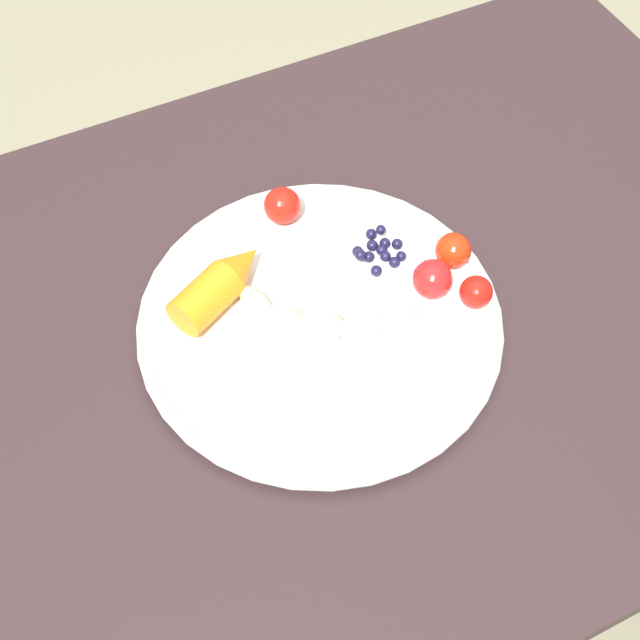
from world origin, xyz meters
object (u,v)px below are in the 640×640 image
at_px(carrot_orange, 220,284).
at_px(blueberry_pile, 379,250).
at_px(tomato_near, 282,206).
at_px(dining_table, 365,359).
at_px(tomato_mid, 452,249).
at_px(tomato_far, 476,292).
at_px(tomato_extra, 432,279).
at_px(banana, 323,320).
at_px(plate, 320,322).

xyz_separation_m(carrot_orange, blueberry_pile, (-0.17, 0.02, -0.01)).
bearing_deg(tomato_near, dining_table, 106.24).
distance_m(dining_table, tomato_mid, 0.17).
bearing_deg(carrot_orange, tomato_far, 152.77).
bearing_deg(dining_table, tomato_near, -73.76).
height_order(tomato_near, tomato_extra, same).
distance_m(dining_table, banana, 0.15).
relative_size(carrot_orange, tomato_near, 2.98).
bearing_deg(tomato_far, tomato_extra, -43.75).
distance_m(plate, tomato_near, 0.14).
relative_size(tomato_far, tomato_extra, 0.83).
xyz_separation_m(plate, tomato_mid, (-0.15, -0.01, 0.02)).
relative_size(tomato_mid, tomato_extra, 0.92).
bearing_deg(tomato_mid, tomato_extra, 34.08).
distance_m(dining_table, carrot_orange, 0.21).
bearing_deg(blueberry_pile, banana, 32.06).
relative_size(tomato_near, tomato_far, 1.19).
height_order(tomato_mid, tomato_far, tomato_mid).
bearing_deg(tomato_mid, tomato_far, 84.12).
xyz_separation_m(blueberry_pile, tomato_far, (-0.06, 0.09, 0.01)).
bearing_deg(plate, tomato_extra, 172.02).
distance_m(plate, banana, 0.02).
relative_size(blueberry_pile, tomato_near, 1.44).
xyz_separation_m(plate, blueberry_pile, (-0.09, -0.05, 0.01)).
distance_m(plate, tomato_mid, 0.15).
bearing_deg(dining_table, tomato_extra, 157.49).
bearing_deg(plate, dining_table, -173.29).
xyz_separation_m(blueberry_pile, tomato_extra, (-0.02, 0.06, 0.01)).
bearing_deg(plate, blueberry_pile, -152.14).
bearing_deg(dining_table, banana, 15.14).
bearing_deg(tomato_near, carrot_orange, 34.95).
relative_size(plate, blueberry_pile, 6.30).
xyz_separation_m(carrot_orange, tomato_mid, (-0.23, 0.06, -0.00)).
bearing_deg(banana, dining_table, -164.86).
distance_m(dining_table, plate, 0.13).
bearing_deg(banana, carrot_orange, -45.83).
height_order(plate, tomato_extra, tomato_extra).
bearing_deg(banana, plate, -94.59).
distance_m(plate, tomato_far, 0.15).
bearing_deg(tomato_mid, tomato_near, -44.00).
distance_m(banana, blueberry_pile, 0.11).
bearing_deg(carrot_orange, dining_table, 155.72).
bearing_deg(plate, tomato_near, -99.09).
bearing_deg(blueberry_pile, plate, 27.86).
bearing_deg(plate, tomato_far, 162.37).
distance_m(dining_table, tomato_extra, 0.15).
bearing_deg(banana, tomato_far, 165.78).
distance_m(tomato_near, tomato_extra, 0.18).
relative_size(banana, blueberry_pile, 2.71).
distance_m(carrot_orange, tomato_extra, 0.21).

